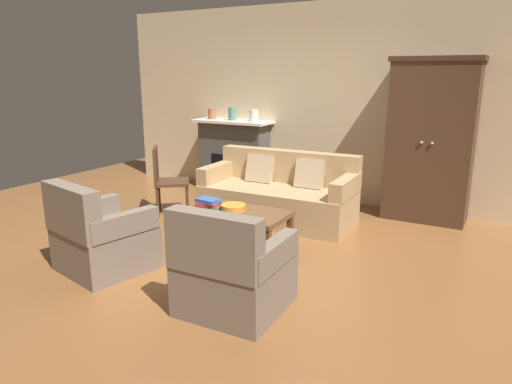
% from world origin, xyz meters
% --- Properties ---
extents(ground_plane, '(9.60, 9.60, 0.00)m').
position_xyz_m(ground_plane, '(0.00, 0.00, 0.00)').
color(ground_plane, brown).
extents(back_wall, '(7.20, 0.10, 2.80)m').
position_xyz_m(back_wall, '(0.00, 2.55, 1.40)').
color(back_wall, beige).
rests_on(back_wall, ground).
extents(fireplace, '(1.26, 0.48, 1.12)m').
position_xyz_m(fireplace, '(-1.55, 2.30, 0.57)').
color(fireplace, '#4C4947').
rests_on(fireplace, ground).
extents(armoire, '(1.06, 0.57, 2.03)m').
position_xyz_m(armoire, '(1.40, 2.22, 1.02)').
color(armoire, '#472D1E').
rests_on(armoire, ground).
extents(couch, '(1.94, 0.91, 0.86)m').
position_xyz_m(couch, '(-0.22, 1.26, 0.32)').
color(couch, tan).
rests_on(couch, ground).
extents(coffee_table, '(1.10, 0.60, 0.42)m').
position_xyz_m(coffee_table, '(-0.17, 0.15, 0.37)').
color(coffee_table, brown).
rests_on(coffee_table, ground).
extents(fruit_bowl, '(0.27, 0.27, 0.06)m').
position_xyz_m(fruit_bowl, '(-0.21, 0.15, 0.45)').
color(fruit_bowl, orange).
rests_on(fruit_bowl, coffee_table).
extents(book_stack, '(0.26, 0.20, 0.11)m').
position_xyz_m(book_stack, '(-0.48, 0.08, 0.47)').
color(book_stack, '#427A4C').
rests_on(book_stack, coffee_table).
extents(mantel_vase_terracotta, '(0.14, 0.14, 0.17)m').
position_xyz_m(mantel_vase_terracotta, '(-1.93, 2.28, 1.20)').
color(mantel_vase_terracotta, '#A86042').
rests_on(mantel_vase_terracotta, fireplace).
extents(mantel_vase_jade, '(0.13, 0.13, 0.20)m').
position_xyz_m(mantel_vase_jade, '(-1.55, 2.28, 1.22)').
color(mantel_vase_jade, slate).
rests_on(mantel_vase_jade, fireplace).
extents(mantel_vase_cream, '(0.14, 0.14, 0.18)m').
position_xyz_m(mantel_vase_cream, '(-1.17, 2.28, 1.21)').
color(mantel_vase_cream, beige).
rests_on(mantel_vase_cream, fireplace).
extents(armchair_near_left, '(0.91, 0.91, 0.88)m').
position_xyz_m(armchair_near_left, '(-1.00, -0.97, 0.32)').
color(armchair_near_left, '#756656').
rests_on(armchair_near_left, ground).
extents(armchair_near_right, '(0.80, 0.79, 0.88)m').
position_xyz_m(armchair_near_right, '(0.51, -1.02, 0.32)').
color(armchair_near_right, '#756656').
rests_on(armchair_near_right, ground).
extents(side_chair_wooden, '(0.62, 0.62, 0.90)m').
position_xyz_m(side_chair_wooden, '(-1.66, 0.76, 0.51)').
color(side_chair_wooden, '#472D1E').
rests_on(side_chair_wooden, ground).
extents(dog, '(0.32, 0.55, 0.39)m').
position_xyz_m(dog, '(-1.98, -0.13, 0.25)').
color(dog, gray).
rests_on(dog, ground).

